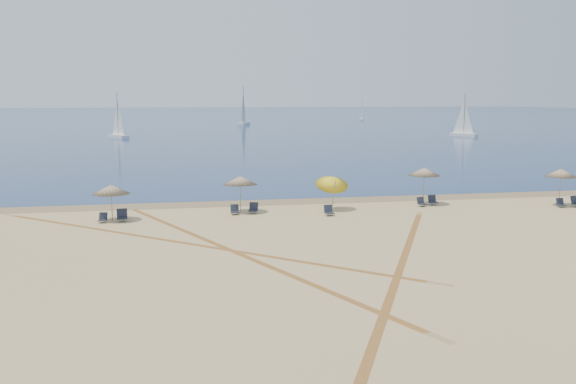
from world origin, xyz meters
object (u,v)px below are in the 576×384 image
Objects in this scene: chair_1 at (103,218)px; sailboat_0 at (118,124)px; chair_2 at (122,216)px; chair_9 at (576,202)px; umbrella_3 at (332,181)px; umbrella_1 at (111,189)px; sailboat_1 at (464,123)px; umbrella_2 at (240,180)px; umbrella_5 at (561,173)px; chair_7 at (433,201)px; chair_8 at (561,203)px; chair_6 at (421,202)px; chair_5 at (329,211)px; chair_4 at (253,209)px; sailboat_2 at (362,114)px; sailboat_3 at (243,114)px; umbrella_4 at (424,172)px; chair_3 at (235,210)px.

sailboat_0 is (-5.53, 78.80, 2.20)m from chair_1.
chair_2 is 0.89× the size of chair_9.
chair_2 is at bearing -174.26° from umbrella_3.
sailboat_1 reaches higher than umbrella_1.
chair_2 is (0.61, -0.34, -1.58)m from umbrella_1.
umbrella_2 is 86.39m from sailboat_1.
umbrella_3 reaches higher than chair_2.
sailboat_1 is at bearing 68.75° from umbrella_5.
chair_8 is at bearing -15.81° from chair_7.
chair_1 is at bearing -179.46° from umbrella_5.
umbrella_3 is 3.96× the size of chair_6.
chair_7 is 1.05× the size of chair_8.
chair_7 reaches higher than chair_5.
chair_4 is (8.71, 0.85, -1.60)m from umbrella_1.
sailboat_2 is 49.15m from sailboat_3.
chair_7 is (-8.36, 1.99, -1.99)m from umbrella_5.
chair_7 is at bearing 15.19° from chair_6.
umbrella_5 is at bearing -14.59° from umbrella_4.
chair_8 is at bearing 13.07° from chair_4.
chair_6 is 1.06× the size of chair_8.
chair_1 is at bearing -154.10° from chair_4.
umbrella_5 reaches higher than chair_7.
chair_3 is (7.49, 0.64, -1.63)m from umbrella_1.
chair_4 is at bearing 5.55° from umbrella_1.
sailboat_1 is 80.66m from sailboat_2.
chair_1 is 0.78× the size of chair_4.
chair_2 is 12.70m from chair_5.
chair_7 is 123.11m from sailboat_3.
chair_6 is 1.10m from chair_7.
sailboat_0 is 1.24× the size of sailboat_2.
umbrella_4 is 3.38× the size of chair_2.
chair_4 is 0.08× the size of sailboat_3.
chair_9 is (1.12, -0.02, 0.05)m from chair_8.
umbrella_5 is 86.27m from sailboat_0.
sailboat_3 is at bearing 101.37° from chair_4.
chair_2 reaches higher than chair_3.
umbrella_4 is at bearing 13.58° from chair_1.
chair_3 is 0.95× the size of chair_5.
umbrella_1 is 1.80m from chair_1.
umbrella_4 is 12.33m from chair_4.
sailboat_0 is at bearing 89.44° from chair_2.
umbrella_3 is 13.52m from chair_2.
chair_2 is 6.95m from chair_3.
chair_8 is (9.16, -2.06, -0.00)m from chair_6.
sailboat_0 is (-26.37, 76.97, 2.19)m from chair_6.
umbrella_5 is 77.42m from sailboat_1.
umbrella_4 and umbrella_5 have the same top height.
sailboat_1 reaches higher than chair_5.
chair_2 is at bearing -29.29° from umbrella_1.
umbrella_2 is 13.54m from chair_7.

